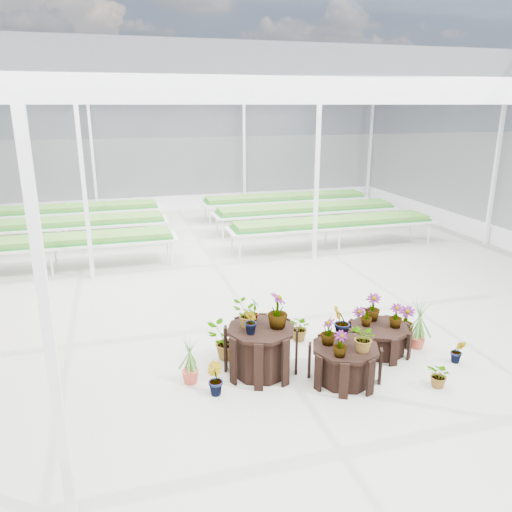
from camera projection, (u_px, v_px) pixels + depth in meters
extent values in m
plane|color=gray|center=(249.00, 330.00, 9.70)|extent=(24.00, 24.00, 0.00)
cylinder|color=black|center=(261.00, 350.00, 8.07)|extent=(1.47, 1.47, 0.79)
cylinder|color=black|center=(344.00, 363.00, 7.86)|extent=(1.40, 1.40, 0.58)
cylinder|color=black|center=(379.00, 339.00, 8.79)|extent=(1.11, 1.11, 0.48)
imported|color=#427429|center=(246.00, 314.00, 7.91)|extent=(0.43, 0.38, 0.45)
imported|color=#427429|center=(278.00, 311.00, 7.89)|extent=(0.40, 0.40, 0.58)
imported|color=#427429|center=(255.00, 309.00, 8.19)|extent=(0.18, 0.23, 0.40)
imported|color=#427429|center=(251.00, 322.00, 7.67)|extent=(0.22, 0.26, 0.43)
imported|color=#427429|center=(328.00, 331.00, 7.79)|extent=(0.26, 0.26, 0.44)
imported|color=#427429|center=(365.00, 338.00, 7.55)|extent=(0.43, 0.48, 0.45)
imported|color=#427429|center=(341.00, 322.00, 7.96)|extent=(0.40, 0.37, 0.57)
imported|color=#427429|center=(340.00, 344.00, 7.42)|extent=(0.25, 0.25, 0.39)
imported|color=#427429|center=(367.00, 316.00, 8.70)|extent=(0.28, 0.28, 0.36)
imported|color=#427429|center=(396.00, 316.00, 8.63)|extent=(0.34, 0.34, 0.42)
imported|color=#427429|center=(373.00, 307.00, 8.91)|extent=(0.39, 0.39, 0.50)
imported|color=#427429|center=(215.00, 379.00, 7.48)|extent=(0.31, 0.34, 0.51)
imported|color=#427429|center=(225.00, 341.00, 8.50)|extent=(0.70, 0.64, 0.65)
imported|color=#427429|center=(440.00, 375.00, 7.68)|extent=(0.44, 0.46, 0.41)
imported|color=#427429|center=(458.00, 351.00, 8.41)|extent=(0.30, 0.29, 0.43)
imported|color=#427429|center=(406.00, 321.00, 9.41)|extent=(0.45, 0.45, 0.57)
imported|color=#427429|center=(358.00, 320.00, 9.55)|extent=(0.39, 0.39, 0.50)
imported|color=#427429|center=(300.00, 328.00, 9.20)|extent=(0.58, 0.59, 0.50)
imported|color=#427429|center=(253.00, 328.00, 9.03)|extent=(0.38, 0.28, 0.65)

